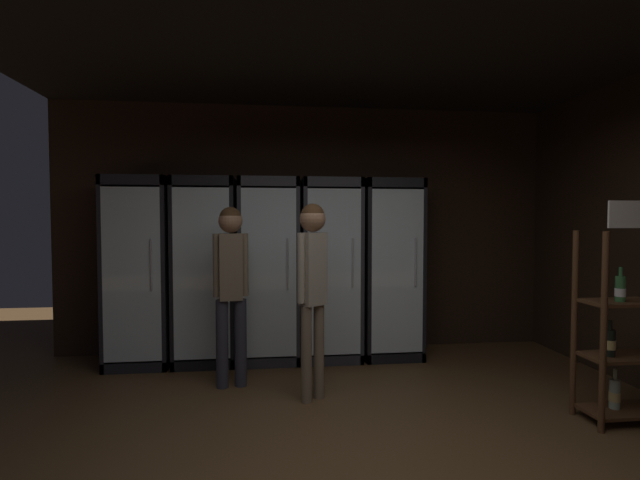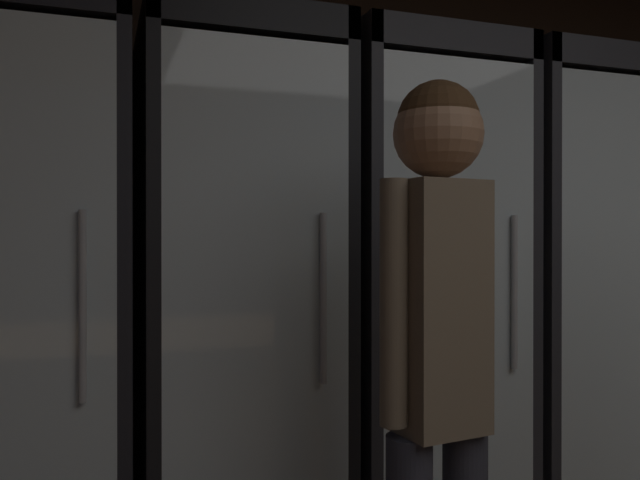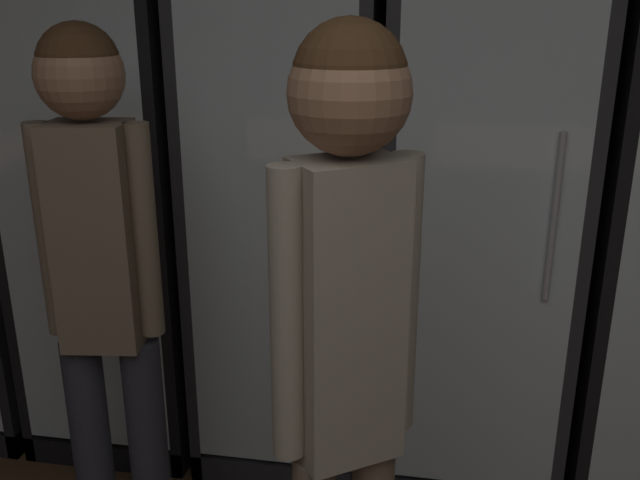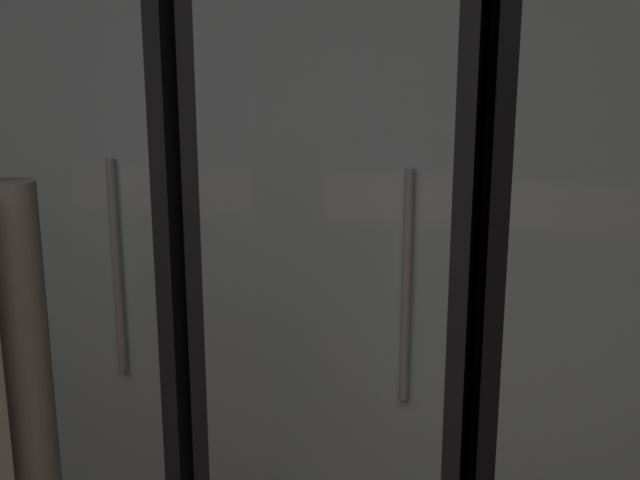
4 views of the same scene
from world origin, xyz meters
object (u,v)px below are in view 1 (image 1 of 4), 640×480
(cooler_center, at_px, (269,271))
(shopper_far, at_px, (231,277))
(cooler_right, at_px, (330,271))
(cooler_far_right, at_px, (388,270))
(cooler_left, at_px, (207,272))
(shopper_near, at_px, (313,272))
(cooler_far_left, at_px, (142,273))

(cooler_center, bearing_deg, shopper_far, -112.57)
(cooler_right, xyz_separation_m, cooler_far_right, (0.66, -0.00, 0.00))
(cooler_center, relative_size, cooler_far_right, 1.00)
(cooler_center, bearing_deg, cooler_left, -179.89)
(shopper_near, bearing_deg, cooler_right, 75.71)
(cooler_far_right, height_order, shopper_far, cooler_far_right)
(cooler_left, xyz_separation_m, cooler_far_right, (1.98, -0.00, 0.00))
(cooler_center, bearing_deg, cooler_far_right, -0.09)
(cooler_center, height_order, shopper_far, cooler_center)
(cooler_left, bearing_deg, cooler_far_right, -0.03)
(cooler_center, distance_m, shopper_near, 1.25)
(cooler_far_left, distance_m, cooler_far_right, 2.64)
(shopper_near, bearing_deg, cooler_center, 106.67)
(cooler_right, relative_size, shopper_near, 1.19)
(cooler_far_left, xyz_separation_m, cooler_left, (0.66, 0.00, -0.00))
(shopper_far, bearing_deg, cooler_far_right, 26.08)
(cooler_left, distance_m, shopper_far, 0.88)
(cooler_left, distance_m, cooler_center, 0.66)
(cooler_right, height_order, cooler_far_right, same)
(cooler_right, bearing_deg, cooler_far_right, -0.08)
(cooler_left, height_order, cooler_center, same)
(cooler_left, relative_size, cooler_right, 1.00)
(cooler_far_left, bearing_deg, cooler_left, 0.05)
(cooler_left, height_order, cooler_far_right, same)
(cooler_center, xyz_separation_m, shopper_far, (-0.34, -0.81, 0.04))
(cooler_far_left, relative_size, cooler_center, 1.00)
(cooler_right, bearing_deg, shopper_far, -140.85)
(cooler_left, bearing_deg, shopper_near, -49.49)
(cooler_right, distance_m, shopper_far, 1.29)
(cooler_far_left, relative_size, cooler_right, 1.00)
(cooler_right, distance_m, shopper_near, 1.23)
(cooler_left, relative_size, cooler_far_right, 1.00)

